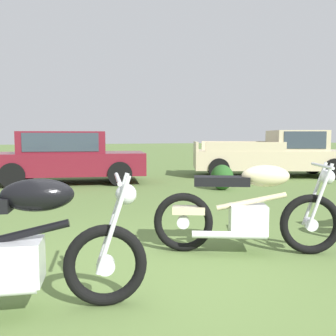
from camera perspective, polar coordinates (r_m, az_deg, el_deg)
name	(u,v)px	position (r m, az deg, el deg)	size (l,w,h in m)	color
ground_plane	(157,274)	(3.59, -1.68, -16.19)	(120.00, 120.00, 0.00)	#567038
motorcycle_black	(14,247)	(2.93, -22.98, -11.38)	(1.97, 0.73, 1.02)	black
motorcycle_cream	(249,209)	(4.15, 12.51, -6.33)	(1.90, 1.15, 1.02)	black
car_burgundy	(68,154)	(10.48, -15.41, 2.05)	(4.36, 2.62, 1.43)	maroon
pickup_truck_beige	(277,153)	(12.36, 16.70, 2.23)	(5.19, 3.64, 1.49)	#BCAD8C
shrub_low	(222,177)	(8.95, 8.46, -1.44)	(0.55, 0.59, 0.61)	#234F1E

